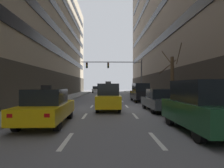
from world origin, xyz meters
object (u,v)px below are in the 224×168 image
object	(u,v)px
traffic_signal_0	(119,69)
street_tree_0	(172,79)
car_parked_2	(141,92)
taxi_driving_3	(108,97)
car_parked_0	(201,106)
car_parked_1	(159,100)
taxi_driving_1	(47,107)
car_driving_0	(96,90)
taxi_driving_2	(109,90)

from	to	relation	value
traffic_signal_0	street_tree_0	bearing A→B (deg)	-70.22
car_parked_2	traffic_signal_0	distance (m)	8.11
taxi_driving_3	car_parked_0	distance (m)	7.52
taxi_driving_3	car_parked_0	size ratio (longest dim) A/B	0.95
car_parked_1	car_parked_2	distance (m)	7.61
taxi_driving_1	car_parked_2	world-z (taller)	car_parked_2
taxi_driving_1	street_tree_0	distance (m)	11.78
taxi_driving_3	car_parked_1	world-z (taller)	taxi_driving_3
car_parked_0	car_parked_2	world-z (taller)	same
taxi_driving_1	car_parked_2	size ratio (longest dim) A/B	1.05
car_driving_0	traffic_signal_0	world-z (taller)	traffic_signal_0
taxi_driving_3	taxi_driving_1	bearing A→B (deg)	-121.70
taxi_driving_2	car_parked_0	xyz separation A→B (m)	(3.57, -30.16, 0.22)
car_driving_0	traffic_signal_0	distance (m)	17.23
taxi_driving_3	traffic_signal_0	bearing A→B (deg)	82.90
car_parked_0	car_parked_1	bearing A→B (deg)	89.99
taxi_driving_1	car_driving_0	bearing A→B (deg)	89.80
car_driving_0	taxi_driving_3	xyz separation A→B (m)	(2.88, -30.37, 0.21)
car_parked_0	car_parked_2	bearing A→B (deg)	90.00
car_driving_0	street_tree_0	bearing A→B (deg)	-72.43
car_parked_1	car_driving_0	bearing A→B (deg)	102.07
taxi_driving_3	car_parked_0	xyz separation A→B (m)	(3.74, -6.52, 0.05)
taxi_driving_1	taxi_driving_3	size ratio (longest dim) A/B	1.11
car_parked_0	traffic_signal_0	world-z (taller)	traffic_signal_0
car_parked_1	traffic_signal_0	xyz separation A→B (m)	(-1.98, 14.75, 3.53)
car_parked_1	taxi_driving_1	bearing A→B (deg)	-147.68
traffic_signal_0	car_driving_0	bearing A→B (deg)	105.97
traffic_signal_0	car_parked_2	bearing A→B (deg)	-74.54
taxi_driving_2	car_parked_1	size ratio (longest dim) A/B	1.05
car_driving_0	car_parked_1	distance (m)	31.66
car_parked_0	taxi_driving_3	bearing A→B (deg)	119.83
taxi_driving_3	car_parked_2	bearing A→B (deg)	61.91
car_parked_2	street_tree_0	size ratio (longest dim) A/B	0.79
car_parked_0	traffic_signal_0	xyz separation A→B (m)	(-1.98, 20.68, 3.28)
taxi_driving_1	car_parked_1	size ratio (longest dim) A/B	1.06
car_parked_0	car_driving_0	bearing A→B (deg)	100.17
taxi_driving_2	car_parked_1	world-z (taller)	taxi_driving_2
car_parked_0	car_parked_2	size ratio (longest dim) A/B	1.00
traffic_signal_0	street_tree_0	world-z (taller)	traffic_signal_0
taxi_driving_3	car_parked_1	bearing A→B (deg)	-8.99
taxi_driving_1	taxi_driving_2	size ratio (longest dim) A/B	1.01
traffic_signal_0	street_tree_0	xyz separation A→B (m)	(4.12, -11.45, -1.87)
car_parked_0	street_tree_0	size ratio (longest dim) A/B	0.79
car_driving_0	taxi_driving_3	distance (m)	30.51
taxi_driving_3	traffic_signal_0	distance (m)	14.65
taxi_driving_2	car_parked_0	world-z (taller)	car_parked_0
car_driving_0	car_parked_0	world-z (taller)	car_parked_0
car_parked_2	street_tree_0	distance (m)	5.00
car_parked_2	street_tree_0	world-z (taller)	street_tree_0
traffic_signal_0	car_parked_1	bearing A→B (deg)	-82.36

